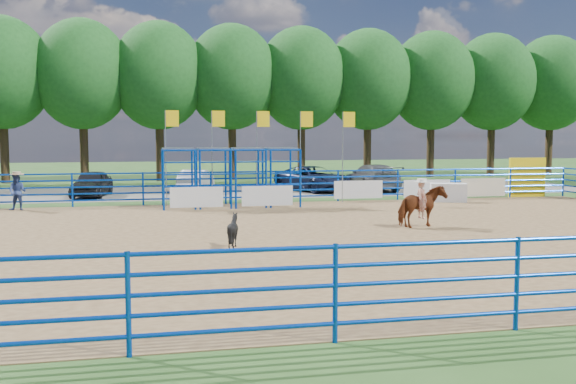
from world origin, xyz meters
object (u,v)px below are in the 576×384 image
at_px(announcer_table, 448,193).
at_px(car_b, 196,181).
at_px(car_d, 373,177).
at_px(spectator_cowboy, 17,191).
at_px(horse_and_rider, 422,204).
at_px(car_a, 92,183).
at_px(car_c, 313,179).
at_px(calf, 233,230).

height_order(announcer_table, car_b, car_b).
height_order(announcer_table, car_d, car_d).
bearing_deg(car_b, car_d, -167.94).
xyz_separation_m(spectator_cowboy, car_b, (7.86, 7.42, -0.20)).
distance_m(spectator_cowboy, car_b, 10.81).
distance_m(announcer_table, car_d, 7.17).
xyz_separation_m(announcer_table, spectator_cowboy, (-19.02, 0.53, 0.37)).
height_order(horse_and_rider, car_b, horse_and_rider).
bearing_deg(horse_and_rider, car_a, 130.21).
height_order(announcer_table, car_c, car_c).
xyz_separation_m(announcer_table, horse_and_rider, (-4.71, -7.61, 0.37)).
distance_m(car_a, car_d, 15.37).
bearing_deg(car_a, announcer_table, -12.46).
height_order(horse_and_rider, car_a, horse_and_rider).
xyz_separation_m(car_c, car_d, (3.48, -0.09, 0.04)).
relative_size(car_c, car_d, 0.98).
height_order(calf, car_a, car_a).
bearing_deg(car_d, car_b, -5.12).
bearing_deg(car_d, car_c, -1.40).
xyz_separation_m(horse_and_rider, car_a, (-11.86, 14.03, -0.14)).
bearing_deg(horse_and_rider, calf, -159.22).
relative_size(calf, car_d, 0.18).
xyz_separation_m(horse_and_rider, calf, (-6.70, -2.54, -0.34)).
bearing_deg(car_c, car_a, 159.79).
distance_m(horse_and_rider, spectator_cowboy, 16.46).
xyz_separation_m(car_b, car_c, (6.47, -0.81, 0.08)).
relative_size(horse_and_rider, calf, 2.43).
bearing_deg(car_b, car_a, 33.01).
xyz_separation_m(announcer_table, car_c, (-4.70, 7.15, 0.25)).
bearing_deg(announcer_table, calf, -138.36).
height_order(horse_and_rider, car_d, horse_and_rider).
bearing_deg(announcer_table, car_b, 144.54).
distance_m(calf, car_d, 20.01).
bearing_deg(car_c, car_b, 149.18).
relative_size(announcer_table, horse_and_rider, 0.72).
relative_size(announcer_table, calf, 1.74).
height_order(announcer_table, calf, calf).
relative_size(announcer_table, car_a, 0.41).
distance_m(horse_and_rider, car_d, 15.08).
bearing_deg(calf, horse_and_rider, -102.34).
relative_size(spectator_cowboy, car_b, 0.42).
bearing_deg(car_a, car_c, 12.21).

